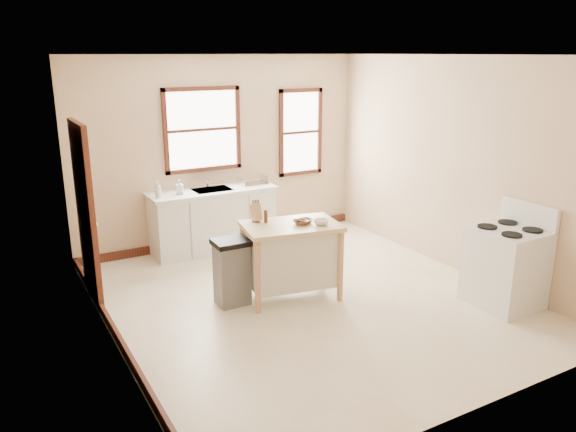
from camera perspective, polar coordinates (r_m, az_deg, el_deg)
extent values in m
plane|color=beige|center=(6.75, 2.10, -8.46)|extent=(5.00, 5.00, 0.00)
plane|color=white|center=(6.13, 2.38, 16.04)|extent=(5.00, 5.00, 0.00)
cube|color=#D6B78C|center=(8.48, -6.73, 6.51)|extent=(4.50, 0.04, 2.80)
cube|color=#D6B78C|center=(5.49, -18.19, 0.41)|extent=(0.04, 5.00, 2.80)
cube|color=#D6B78C|center=(7.69, 16.70, 4.93)|extent=(0.04, 5.00, 2.80)
cube|color=#391A0F|center=(6.82, -19.87, 0.22)|extent=(0.06, 0.90, 2.10)
cube|color=#391A0F|center=(8.78, -6.36, -2.17)|extent=(4.50, 0.04, 0.12)
cube|color=#391A0F|center=(5.98, -16.76, -11.98)|extent=(0.04, 5.00, 0.12)
cylinder|color=silver|center=(8.33, -8.22, 3.68)|extent=(0.03, 0.03, 0.22)
imported|color=#B2B2B2|center=(7.83, -13.09, 2.62)|extent=(0.11, 0.11, 0.22)
imported|color=#B2B2B2|center=(7.98, -10.96, 2.93)|extent=(0.12, 0.12, 0.20)
cylinder|color=#462612|center=(6.56, -2.28, -0.05)|extent=(0.06, 0.06, 0.15)
imported|color=brown|center=(6.51, 1.28, -0.65)|extent=(0.20, 0.20, 0.05)
imported|color=brown|center=(6.57, 1.80, -0.50)|extent=(0.19, 0.19, 0.04)
imported|color=white|center=(6.50, 3.40, -0.63)|extent=(0.21, 0.21, 0.06)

